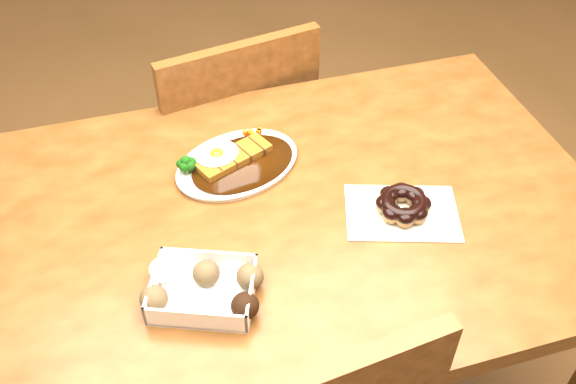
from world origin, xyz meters
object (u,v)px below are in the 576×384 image
object	(u,v)px
donut_box	(203,288)
pon_de_ring	(403,205)
table	(293,243)
chair_far	(228,148)
katsu_curry_plate	(235,162)

from	to	relation	value
donut_box	pon_de_ring	distance (m)	0.41
table	donut_box	distance (m)	0.29
table	chair_far	bearing A→B (deg)	92.59
donut_box	pon_de_ring	world-z (taller)	donut_box
katsu_curry_plate	donut_box	xyz separation A→B (m)	(-0.12, -0.31, 0.01)
chair_far	pon_de_ring	distance (m)	0.71
katsu_curry_plate	donut_box	world-z (taller)	katsu_curry_plate
katsu_curry_plate	donut_box	size ratio (longest dim) A/B	1.48
table	katsu_curry_plate	bearing A→B (deg)	117.67
table	chair_far	size ratio (longest dim) A/B	1.38
table	katsu_curry_plate	distance (m)	0.20
pon_de_ring	table	bearing A→B (deg)	160.24
chair_far	donut_box	xyz separation A→B (m)	(-0.18, -0.69, 0.30)
table	pon_de_ring	size ratio (longest dim) A/B	4.87
table	chair_far	distance (m)	0.56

